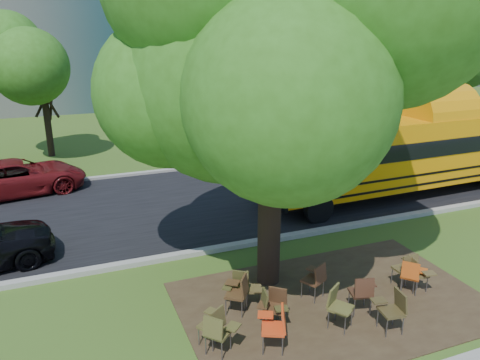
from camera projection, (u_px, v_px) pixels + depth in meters
name	position (u px, v px, depth m)	size (l,w,h in m)	color
ground	(285.00, 300.00, 10.98)	(160.00, 160.00, 0.00)	#365219
dirt_patch	(333.00, 302.00, 10.87)	(7.00, 4.50, 0.03)	#382819
asphalt_road	(199.00, 201.00, 17.17)	(80.00, 8.00, 0.04)	black
kerb_near	(239.00, 245.00, 13.61)	(80.00, 0.25, 0.14)	gray
kerb_far	(173.00, 170.00, 20.78)	(80.00, 0.25, 0.14)	gray
bg_tree_2	(41.00, 70.00, 22.10)	(4.80, 4.80, 6.62)	black
bg_tree_3	(305.00, 49.00, 24.59)	(5.60, 5.60, 7.84)	black
bg_tree_4	(436.00, 60.00, 26.69)	(5.00, 5.00, 6.85)	black
main_tree	(273.00, 61.00, 10.11)	(7.20, 7.20, 9.02)	black
school_bus	(427.00, 147.00, 17.95)	(12.24, 3.04, 2.97)	orange
chair_0	(214.00, 322.00, 9.25)	(0.59, 0.74, 0.89)	#4F4722
chair_1	(218.00, 331.00, 8.96)	(0.78, 0.62, 0.91)	#4E4922
chair_2	(276.00, 324.00, 9.11)	(0.62, 0.79, 0.96)	red
chair_3	(275.00, 304.00, 9.90)	(0.74, 0.58, 0.86)	#452C18
chair_4	(363.00, 290.00, 10.30)	(0.72, 0.56, 0.94)	#3E2316
chair_5	(338.00, 304.00, 9.78)	(0.63, 0.80, 0.95)	brown
chair_6	(393.00, 307.00, 9.69)	(0.56, 0.67, 0.95)	#43381D
chair_7	(412.00, 273.00, 11.09)	(0.75, 0.59, 0.87)	#BB4B14
chair_8	(239.00, 290.00, 10.31)	(0.63, 0.80, 0.94)	#462F19
chair_9	(238.00, 285.00, 10.64)	(0.70, 0.56, 0.83)	#44411D
chair_10	(251.00, 286.00, 10.63)	(0.50, 0.63, 0.79)	brown
chair_11	(316.00, 277.00, 10.86)	(0.63, 0.76, 0.93)	#502F1C
chair_12	(416.00, 271.00, 11.18)	(0.53, 0.65, 0.90)	brown
chair_13	(407.00, 266.00, 11.33)	(0.61, 0.56, 0.95)	#504322
chair_14	(270.00, 305.00, 9.85)	(0.50, 0.63, 0.85)	#413D1C
bg_car_red	(18.00, 177.00, 17.79)	(2.26, 4.89, 1.36)	#5F1012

